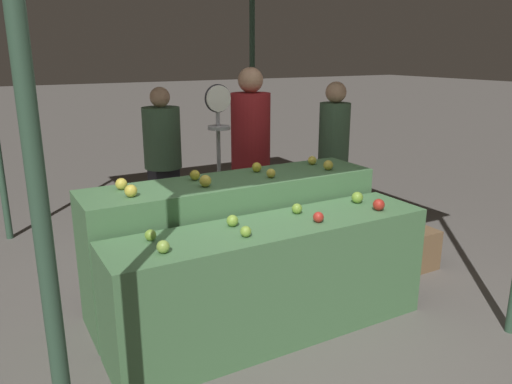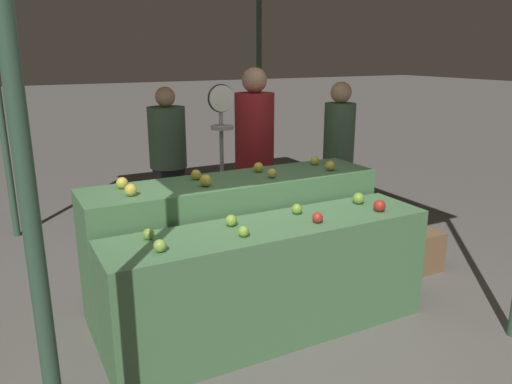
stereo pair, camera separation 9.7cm
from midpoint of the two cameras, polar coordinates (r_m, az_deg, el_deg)
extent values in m
plane|color=#66605B|center=(3.74, 1.18, -15.80)|extent=(60.00, 60.00, 0.00)
cylinder|color=#33513D|center=(2.01, -24.64, -2.80)|extent=(0.07, 0.07, 2.74)
cylinder|color=#33513D|center=(6.59, -0.86, 10.66)|extent=(0.07, 0.07, 2.74)
cube|color=#4C7A4C|center=(3.54, 1.22, -10.07)|extent=(2.32, 0.55, 0.83)
cube|color=#4C7A4C|center=(3.99, -3.18, -5.58)|extent=(2.32, 0.55, 1.01)
sphere|color=#8EB247|center=(2.96, -11.50, -6.15)|extent=(0.08, 0.08, 0.08)
sphere|color=#84AD3D|center=(3.15, -2.07, -4.54)|extent=(0.07, 0.07, 0.07)
sphere|color=#B72D23|center=(3.43, 6.34, -2.88)|extent=(0.07, 0.07, 0.07)
sphere|color=#AD281E|center=(3.75, 13.13, -1.43)|extent=(0.09, 0.09, 0.09)
sphere|color=#7AA338|center=(3.16, -12.83, -4.83)|extent=(0.07, 0.07, 0.07)
sphere|color=#84AD3D|center=(3.34, -3.55, -3.30)|extent=(0.08, 0.08, 0.08)
sphere|color=#7AA338|center=(3.60, 3.94, -1.91)|extent=(0.08, 0.08, 0.08)
sphere|color=#7AA338|center=(3.90, 10.80, -0.62)|extent=(0.09, 0.09, 0.09)
sphere|color=gold|center=(3.45, -14.89, 0.13)|extent=(0.09, 0.09, 0.09)
sphere|color=yellow|center=(3.62, -6.57, 1.27)|extent=(0.09, 0.09, 0.09)
sphere|color=yellow|center=(3.86, 1.00, 2.17)|extent=(0.07, 0.07, 0.07)
sphere|color=gold|center=(4.14, 7.59, 3.05)|extent=(0.08, 0.08, 0.08)
sphere|color=gold|center=(3.66, -15.87, 0.89)|extent=(0.08, 0.08, 0.08)
sphere|color=gold|center=(3.82, -7.71, 1.93)|extent=(0.08, 0.08, 0.08)
sphere|color=gold|center=(4.04, -0.60, 2.85)|extent=(0.08, 0.08, 0.08)
sphere|color=yellow|center=(4.33, 5.80, 3.62)|extent=(0.07, 0.07, 0.07)
cylinder|color=#99999E|center=(4.57, -4.83, 0.95)|extent=(0.04, 0.04, 1.59)
cylinder|color=black|center=(4.43, -5.03, 10.61)|extent=(0.24, 0.01, 0.24)
cylinder|color=silver|center=(4.42, -4.95, 10.59)|extent=(0.23, 0.02, 0.23)
cylinder|color=#99999E|center=(4.44, -4.89, 8.24)|extent=(0.01, 0.01, 0.14)
cylinder|color=#99999E|center=(4.45, -4.87, 7.34)|extent=(0.20, 0.20, 0.03)
cube|color=#2D2D38|center=(5.02, -1.14, -2.01)|extent=(0.33, 0.27, 0.84)
cylinder|color=maroon|center=(4.84, -1.19, 6.92)|extent=(0.50, 0.50, 0.73)
sphere|color=tan|center=(4.79, -1.23, 12.67)|extent=(0.24, 0.24, 0.24)
cube|color=#2D2D38|center=(5.52, 8.11, -0.91)|extent=(0.25, 0.15, 0.77)
cylinder|color=#476B4C|center=(5.36, 8.41, 6.48)|extent=(0.33, 0.33, 0.67)
sphere|color=tan|center=(5.31, 8.60, 11.21)|extent=(0.22, 0.22, 0.22)
cube|color=#2D2D38|center=(5.60, -10.83, -0.94)|extent=(0.33, 0.25, 0.74)
cylinder|color=#476B4C|center=(5.45, -11.21, 6.09)|extent=(0.48, 0.48, 0.65)
sphere|color=tan|center=(5.39, -11.45, 10.59)|extent=(0.21, 0.21, 0.21)
cube|color=brown|center=(4.90, 16.85, -6.13)|extent=(0.37, 0.37, 0.37)
camera|label=1|loc=(0.05, -90.77, -0.22)|focal=35.00mm
camera|label=2|loc=(0.05, 89.23, 0.22)|focal=35.00mm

